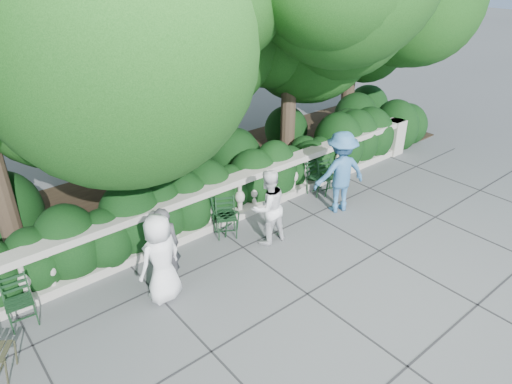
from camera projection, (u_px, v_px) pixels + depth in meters
ground at (289, 256)px, 8.80m from camera, size 90.00×90.00×0.00m
balustrade at (232, 200)px, 9.80m from camera, size 12.00×0.44×1.00m
shrub_hedge at (203, 199)px, 10.84m from camera, size 15.00×2.60×1.70m
tree_canopy at (215, 19)px, 9.49m from camera, size 15.04×6.52×6.78m
chair_a at (27, 330)px, 7.11m from camera, size 0.49×0.52×0.84m
chair_b at (231, 234)px, 9.50m from camera, size 0.53×0.56×0.84m
chair_c at (228, 240)px, 9.31m from camera, size 0.62×0.63×0.84m
chair_d at (331, 196)px, 10.97m from camera, size 0.52×0.55×0.84m
chair_f at (321, 195)px, 10.98m from camera, size 0.47×0.51×0.84m
chair_weathered at (13, 374)px, 6.36m from camera, size 0.64×0.63×0.84m
person_businessman at (161, 258)px, 7.41m from camera, size 0.86×0.65×1.60m
person_woman_grey at (164, 247)px, 7.75m from camera, size 0.63×0.50×1.52m
person_casual_man at (268, 207)px, 8.91m from camera, size 0.81×0.65×1.57m
person_older_blue at (340, 172)px, 9.97m from camera, size 1.36×1.04×1.86m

